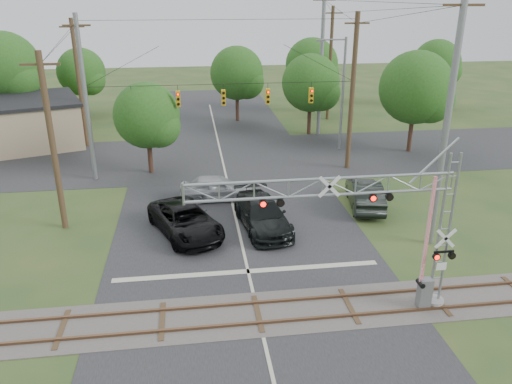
{
  "coord_description": "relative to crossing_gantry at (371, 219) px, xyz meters",
  "views": [
    {
      "loc": [
        -2.44,
        -15.52,
        12.64
      ],
      "look_at": [
        0.66,
        7.5,
        3.37
      ],
      "focal_mm": 35.0,
      "sensor_mm": 36.0,
      "label": 1
    }
  ],
  "objects": [
    {
      "name": "utility_poles",
      "position": [
        -1.52,
        21.2,
        1.63
      ],
      "size": [
        25.92,
        29.12,
        12.85
      ],
      "color": "#453620",
      "rests_on": "ground"
    },
    {
      "name": "ground",
      "position": [
        -4.48,
        -1.64,
        -4.32
      ],
      "size": [
        160.0,
        160.0,
        0.0
      ],
      "primitive_type": "plane",
      "color": "#2A4520",
      "rests_on": "ground"
    },
    {
      "name": "road_cross",
      "position": [
        -4.48,
        22.36,
        -4.31
      ],
      "size": [
        90.0,
        12.0,
        0.02
      ],
      "primitive_type": "cube",
      "color": "#262628",
      "rests_on": "ground"
    },
    {
      "name": "sedan_silver",
      "position": [
        -5.4,
        13.33,
        -3.5
      ],
      "size": [
        4.87,
        2.07,
        1.64
      ],
      "primitive_type": "imported",
      "rotation": [
        0.0,
        0.0,
        1.54
      ],
      "color": "#95969C",
      "rests_on": "ground"
    },
    {
      "name": "railroad_track",
      "position": [
        -4.48,
        0.36,
        -4.29
      ],
      "size": [
        90.0,
        3.2,
        0.17
      ],
      "color": "#46423D",
      "rests_on": "ground"
    },
    {
      "name": "suv_dark",
      "position": [
        3.8,
        10.84,
        -3.46
      ],
      "size": [
        2.73,
        5.49,
        1.73
      ],
      "primitive_type": "imported",
      "rotation": [
        0.0,
        0.0,
        2.96
      ],
      "color": "black",
      "rests_on": "ground"
    },
    {
      "name": "pickup_black",
      "position": [
        -7.46,
        8.44,
        -3.49
      ],
      "size": [
        4.79,
        6.6,
        1.67
      ],
      "primitive_type": "imported",
      "rotation": [
        0.0,
        0.0,
        0.38
      ],
      "color": "black",
      "rests_on": "ground"
    },
    {
      "name": "streetlight",
      "position": [
        5.66,
        23.27,
        0.94
      ],
      "size": [
        2.51,
        0.26,
        9.41
      ],
      "color": "gray",
      "rests_on": "ground"
    },
    {
      "name": "road_main",
      "position": [
        -4.48,
        8.36,
        -4.31
      ],
      "size": [
        14.0,
        90.0,
        0.02
      ],
      "primitive_type": "cube",
      "color": "#262628",
      "rests_on": "ground"
    },
    {
      "name": "crossing_gantry",
      "position": [
        0.0,
        0.0,
        0.0
      ],
      "size": [
        11.02,
        0.88,
        6.92
      ],
      "color": "gray",
      "rests_on": "ground"
    },
    {
      "name": "treeline",
      "position": [
        -6.21,
        32.1,
        0.98
      ],
      "size": [
        58.94,
        25.73,
        9.46
      ],
      "color": "#3D261B",
      "rests_on": "ground"
    },
    {
      "name": "traffic_signal_span",
      "position": [
        -3.54,
        18.36,
        1.43
      ],
      "size": [
        19.34,
        0.36,
        11.5
      ],
      "color": "gray",
      "rests_on": "ground"
    },
    {
      "name": "car_dark",
      "position": [
        -3.07,
        8.63,
        -3.47
      ],
      "size": [
        3.15,
        6.17,
        1.72
      ],
      "primitive_type": "imported",
      "rotation": [
        0.0,
        0.0,
        0.13
      ],
      "color": "black",
      "rests_on": "ground"
    }
  ]
}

